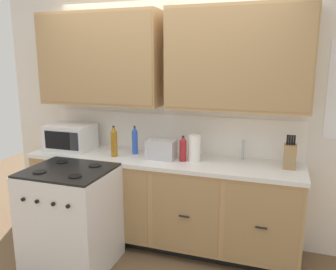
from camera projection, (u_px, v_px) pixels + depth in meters
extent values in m
plane|color=brown|center=(151.00, 257.00, 3.40)|extent=(8.00, 8.00, 0.00)
cube|color=white|center=(171.00, 118.00, 3.71)|extent=(3.95, 0.05, 2.59)
cube|color=white|center=(170.00, 133.00, 3.71)|extent=(2.75, 0.01, 0.40)
cube|color=tan|center=(100.00, 59.00, 3.62)|extent=(1.33, 0.34, 0.95)
cube|color=#A58052|center=(92.00, 59.00, 3.46)|extent=(1.30, 0.01, 0.89)
cube|color=tan|center=(238.00, 59.00, 3.17)|extent=(1.33, 0.34, 0.95)
cube|color=#A58052|center=(235.00, 59.00, 3.01)|extent=(1.30, 0.01, 0.89)
cube|color=black|center=(162.00, 236.00, 3.70)|extent=(2.70, 0.48, 0.10)
cube|color=tan|center=(161.00, 198.00, 3.57)|extent=(2.75, 0.60, 0.79)
cube|color=#A88354|center=(58.00, 197.00, 3.62)|extent=(0.63, 0.01, 0.73)
cube|color=black|center=(57.00, 198.00, 3.60)|extent=(0.10, 0.01, 0.01)
cube|color=#A88354|center=(117.00, 206.00, 3.40)|extent=(0.63, 0.01, 0.73)
cube|color=black|center=(117.00, 207.00, 3.39)|extent=(0.10, 0.01, 0.01)
cube|color=#A88354|center=(184.00, 215.00, 3.18)|extent=(0.63, 0.01, 0.73)
cube|color=black|center=(184.00, 217.00, 3.17)|extent=(0.10, 0.01, 0.01)
cube|color=#A88354|center=(261.00, 227.00, 2.97)|extent=(0.63, 0.01, 0.73)
cube|color=black|center=(261.00, 228.00, 2.96)|extent=(0.10, 0.01, 0.01)
cube|color=white|center=(160.00, 160.00, 3.49)|extent=(2.78, 0.63, 0.04)
cube|color=#A8AAAF|center=(240.00, 166.00, 3.26)|extent=(0.56, 0.38, 0.02)
cube|color=white|center=(71.00, 218.00, 3.20)|extent=(0.76, 0.66, 0.92)
cube|color=black|center=(68.00, 170.00, 3.10)|extent=(0.74, 0.65, 0.02)
cylinder|color=black|center=(40.00, 172.00, 3.01)|extent=(0.12, 0.12, 0.01)
cylinder|color=black|center=(75.00, 176.00, 2.90)|extent=(0.12, 0.12, 0.01)
cylinder|color=black|center=(62.00, 162.00, 3.31)|extent=(0.12, 0.12, 0.01)
cylinder|color=black|center=(95.00, 166.00, 3.19)|extent=(0.12, 0.12, 0.01)
cylinder|color=black|center=(23.00, 199.00, 2.89)|extent=(0.03, 0.02, 0.03)
cylinder|color=black|center=(37.00, 202.00, 2.85)|extent=(0.03, 0.02, 0.03)
cylinder|color=black|center=(53.00, 204.00, 2.80)|extent=(0.03, 0.02, 0.03)
cylinder|color=black|center=(68.00, 206.00, 2.76)|extent=(0.03, 0.02, 0.03)
cube|color=white|center=(71.00, 137.00, 3.79)|extent=(0.48, 0.36, 0.28)
cube|color=black|center=(57.00, 140.00, 3.63)|extent=(0.31, 0.01, 0.19)
cube|color=#28282D|center=(74.00, 142.00, 3.57)|extent=(0.10, 0.01, 0.19)
cube|color=#B7B7BC|center=(161.00, 149.00, 3.44)|extent=(0.28, 0.18, 0.19)
cube|color=black|center=(157.00, 140.00, 3.43)|extent=(0.02, 0.13, 0.01)
cube|color=black|center=(166.00, 141.00, 3.40)|extent=(0.02, 0.13, 0.01)
cube|color=#9C794E|center=(290.00, 156.00, 3.14)|extent=(0.11, 0.14, 0.22)
cylinder|color=black|center=(287.00, 140.00, 3.10)|extent=(0.02, 0.02, 0.09)
cylinder|color=black|center=(290.00, 140.00, 3.10)|extent=(0.02, 0.02, 0.09)
cylinder|color=black|center=(292.00, 140.00, 3.09)|extent=(0.02, 0.02, 0.09)
cylinder|color=black|center=(295.00, 140.00, 3.09)|extent=(0.02, 0.02, 0.09)
cylinder|color=#B2B5BA|center=(243.00, 150.00, 3.41)|extent=(0.02, 0.02, 0.20)
cylinder|color=white|center=(195.00, 148.00, 3.35)|extent=(0.12, 0.12, 0.26)
cylinder|color=maroon|center=(183.00, 151.00, 3.36)|extent=(0.07, 0.07, 0.20)
cone|color=maroon|center=(183.00, 138.00, 3.33)|extent=(0.06, 0.06, 0.05)
cylinder|color=black|center=(183.00, 137.00, 3.33)|extent=(0.02, 0.02, 0.02)
cylinder|color=blue|center=(135.00, 143.00, 3.61)|extent=(0.06, 0.06, 0.24)
cone|color=blue|center=(135.00, 129.00, 3.58)|extent=(0.05, 0.05, 0.06)
cylinder|color=black|center=(135.00, 127.00, 3.58)|extent=(0.02, 0.02, 0.02)
cylinder|color=#9E6619|center=(114.00, 144.00, 3.51)|extent=(0.07, 0.07, 0.26)
cone|color=#9E6619|center=(114.00, 129.00, 3.48)|extent=(0.06, 0.06, 0.06)
cylinder|color=black|center=(113.00, 127.00, 3.47)|extent=(0.02, 0.02, 0.02)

